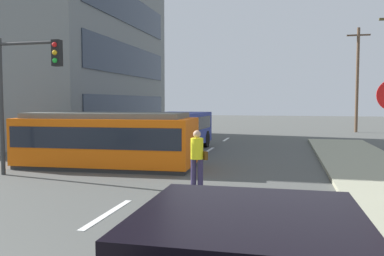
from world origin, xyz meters
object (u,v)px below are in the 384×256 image
Objects in this scene: streetcar_tram at (107,139)px; city_bus at (176,129)px; traffic_light_mast at (25,80)px; pedestrian_crossing at (197,156)px; utility_pole_far at (357,78)px.

streetcar_tram reaches higher than city_bus.
traffic_light_mast reaches higher than streetcar_tram.
streetcar_tram is at bearing 51.24° from traffic_light_mast.
streetcar_tram is at bearing -101.46° from city_bus.
pedestrian_crossing is at bearing -70.39° from city_bus.
utility_pole_far is (13.98, 22.89, 1.18)m from traffic_light_mast.
city_bus is 0.67× the size of utility_pole_far.
city_bus reaches higher than pedestrian_crossing.
pedestrian_crossing is (4.14, -2.80, -0.13)m from streetcar_tram.
pedestrian_crossing is at bearing -108.91° from utility_pole_far.
utility_pole_far is at bearing 71.09° from pedestrian_crossing.
traffic_light_mast is (-5.95, 0.55, 2.27)m from pedestrian_crossing.
city_bus is at bearing -126.32° from utility_pole_far.
streetcar_tram is 1.47× the size of traffic_light_mast.
streetcar_tram is at bearing -120.53° from utility_pole_far.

